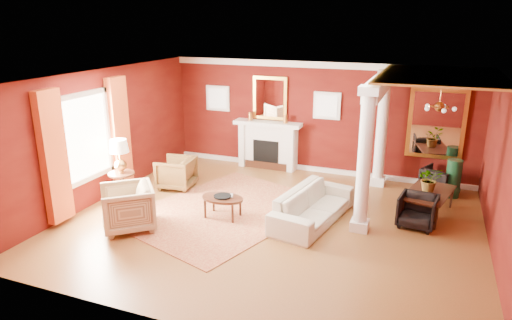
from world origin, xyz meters
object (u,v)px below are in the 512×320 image
at_px(coffee_table, 223,199).
at_px(side_table, 120,160).
at_px(dining_table, 430,197).
at_px(armchair_stripe, 127,205).
at_px(armchair_leopard, 176,171).
at_px(sofa, 313,201).

xyz_separation_m(coffee_table, side_table, (-2.47, -0.01, 0.55)).
bearing_deg(dining_table, armchair_stripe, 130.97).
distance_m(armchair_stripe, coffee_table, 1.88).
xyz_separation_m(armchair_leopard, coffee_table, (1.78, -1.15, -0.01)).
bearing_deg(armchair_leopard, side_table, -38.00).
bearing_deg(coffee_table, sofa, 15.56).
bearing_deg(side_table, armchair_leopard, 59.48).
relative_size(armchair_stripe, side_table, 0.68).
distance_m(coffee_table, dining_table, 4.29).
bearing_deg(dining_table, sofa, 132.15).
distance_m(armchair_leopard, armchair_stripe, 2.32).
relative_size(armchair_stripe, dining_table, 0.68).
xyz_separation_m(armchair_leopard, dining_table, (5.73, 0.53, -0.01)).
height_order(armchair_stripe, coffee_table, armchair_stripe).
bearing_deg(armchair_stripe, sofa, 75.97).
xyz_separation_m(side_table, dining_table, (6.42, 1.70, -0.55)).
height_order(sofa, armchair_leopard, sofa).
xyz_separation_m(armchair_stripe, dining_table, (5.43, 2.83, -0.09)).
relative_size(sofa, side_table, 1.61).
bearing_deg(coffee_table, dining_table, 23.11).
bearing_deg(armchair_stripe, dining_table, 76.78).
bearing_deg(side_table, sofa, 6.79).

